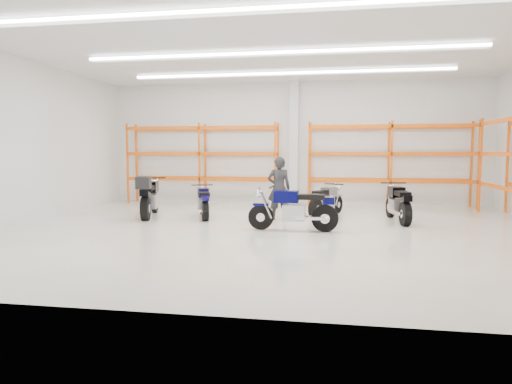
% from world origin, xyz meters
% --- Properties ---
extents(ground, '(14.00, 14.00, 0.00)m').
position_xyz_m(ground, '(0.00, 0.00, 0.00)').
color(ground, beige).
rests_on(ground, ground).
extents(room_shell, '(14.02, 12.02, 4.51)m').
position_xyz_m(room_shell, '(0.00, 0.03, 3.28)').
color(room_shell, white).
rests_on(room_shell, ground).
extents(motorcycle_main, '(2.22, 0.74, 1.09)m').
position_xyz_m(motorcycle_main, '(0.58, 0.04, 0.51)').
color(motorcycle_main, black).
rests_on(motorcycle_main, ground).
extents(motorcycle_back_a, '(0.98, 2.43, 1.25)m').
position_xyz_m(motorcycle_back_a, '(-3.91, 1.59, 0.60)').
color(motorcycle_back_a, black).
rests_on(motorcycle_back_a, ground).
extents(motorcycle_back_b, '(0.88, 1.86, 0.95)m').
position_xyz_m(motorcycle_back_b, '(-2.29, 1.76, 0.45)').
color(motorcycle_back_b, black).
rests_on(motorcycle_back_b, ground).
extents(motorcycle_back_c, '(1.03, 1.78, 0.95)m').
position_xyz_m(motorcycle_back_c, '(1.22, 2.81, 0.45)').
color(motorcycle_back_c, black).
rests_on(motorcycle_back_c, ground).
extents(motorcycle_back_d, '(0.72, 2.16, 1.06)m').
position_xyz_m(motorcycle_back_d, '(3.23, 1.89, 0.50)').
color(motorcycle_back_d, black).
rests_on(motorcycle_back_d, ground).
extents(standing_man, '(0.71, 0.51, 1.80)m').
position_xyz_m(standing_man, '(-0.07, 1.79, 0.90)').
color(standing_man, black).
rests_on(standing_man, ground).
extents(structural_column, '(0.32, 0.32, 4.50)m').
position_xyz_m(structural_column, '(0.00, 5.82, 2.25)').
color(structural_column, white).
rests_on(structural_column, ground).
extents(pallet_racking_back_left, '(5.67, 0.87, 3.00)m').
position_xyz_m(pallet_racking_back_left, '(-3.40, 5.48, 1.79)').
color(pallet_racking_back_left, '#E24D00').
rests_on(pallet_racking_back_left, ground).
extents(pallet_racking_back_right, '(5.67, 0.87, 3.00)m').
position_xyz_m(pallet_racking_back_right, '(3.40, 5.48, 1.79)').
color(pallet_racking_back_right, '#E24D00').
rests_on(pallet_racking_back_right, ground).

